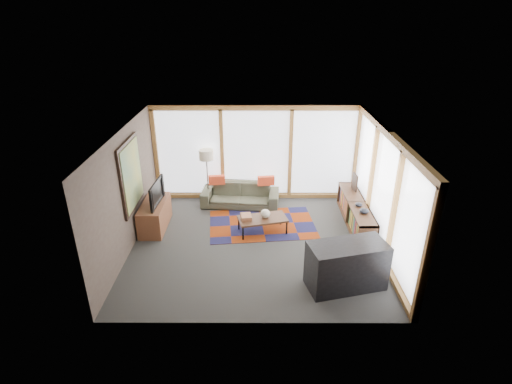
{
  "coord_description": "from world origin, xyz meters",
  "views": [
    {
      "loc": [
        0.02,
        -7.69,
        4.85
      ],
      "look_at": [
        0.0,
        0.4,
        1.1
      ],
      "focal_mm": 28.0,
      "sensor_mm": 36.0,
      "label": 1
    }
  ],
  "objects_px": {
    "tv_console": "(155,215)",
    "sofa": "(240,195)",
    "floor_lamp": "(207,177)",
    "coffee_table": "(262,225)",
    "bookshelf": "(356,213)",
    "bar_counter": "(347,266)",
    "television": "(153,193)"
  },
  "relations": [
    {
      "from": "floor_lamp",
      "to": "coffee_table",
      "type": "xyz_separation_m",
      "value": [
        1.45,
        -1.58,
        -0.57
      ]
    },
    {
      "from": "sofa",
      "to": "tv_console",
      "type": "bearing_deg",
      "value": -143.66
    },
    {
      "from": "tv_console",
      "to": "television",
      "type": "relative_size",
      "value": 1.31
    },
    {
      "from": "television",
      "to": "bar_counter",
      "type": "bearing_deg",
      "value": -114.31
    },
    {
      "from": "coffee_table",
      "to": "tv_console",
      "type": "xyz_separation_m",
      "value": [
        -2.58,
        0.23,
        0.14
      ]
    },
    {
      "from": "sofa",
      "to": "tv_console",
      "type": "relative_size",
      "value": 1.57
    },
    {
      "from": "sofa",
      "to": "bookshelf",
      "type": "relative_size",
      "value": 0.84
    },
    {
      "from": "television",
      "to": "bar_counter",
      "type": "height_order",
      "value": "television"
    },
    {
      "from": "bookshelf",
      "to": "coffee_table",
      "type": "bearing_deg",
      "value": -170.05
    },
    {
      "from": "sofa",
      "to": "television",
      "type": "xyz_separation_m",
      "value": [
        -1.98,
        -1.24,
        0.64
      ]
    },
    {
      "from": "bar_counter",
      "to": "sofa",
      "type": "bearing_deg",
      "value": 107.73
    },
    {
      "from": "coffee_table",
      "to": "bar_counter",
      "type": "xyz_separation_m",
      "value": [
        1.55,
        -2.01,
        0.27
      ]
    },
    {
      "from": "tv_console",
      "to": "television",
      "type": "distance_m",
      "value": 0.61
    },
    {
      "from": "sofa",
      "to": "floor_lamp",
      "type": "bearing_deg",
      "value": 175.95
    },
    {
      "from": "bookshelf",
      "to": "bar_counter",
      "type": "xyz_separation_m",
      "value": [
        -0.73,
        -2.41,
        0.16
      ]
    },
    {
      "from": "coffee_table",
      "to": "bar_counter",
      "type": "relative_size",
      "value": 0.78
    },
    {
      "from": "bar_counter",
      "to": "floor_lamp",
      "type": "bearing_deg",
      "value": 115.92
    },
    {
      "from": "floor_lamp",
      "to": "coffee_table",
      "type": "height_order",
      "value": "floor_lamp"
    },
    {
      "from": "coffee_table",
      "to": "sofa",
      "type": "bearing_deg",
      "value": 111.97
    },
    {
      "from": "television",
      "to": "bar_counter",
      "type": "relative_size",
      "value": 0.68
    },
    {
      "from": "tv_console",
      "to": "coffee_table",
      "type": "bearing_deg",
      "value": -5.02
    },
    {
      "from": "floor_lamp",
      "to": "tv_console",
      "type": "bearing_deg",
      "value": -129.99
    },
    {
      "from": "sofa",
      "to": "floor_lamp",
      "type": "relative_size",
      "value": 1.34
    },
    {
      "from": "coffee_table",
      "to": "television",
      "type": "relative_size",
      "value": 1.14
    },
    {
      "from": "sofa",
      "to": "bar_counter",
      "type": "xyz_separation_m",
      "value": [
        2.13,
        -3.44,
        0.16
      ]
    },
    {
      "from": "tv_console",
      "to": "bar_counter",
      "type": "relative_size",
      "value": 0.9
    },
    {
      "from": "coffee_table",
      "to": "television",
      "type": "height_order",
      "value": "television"
    },
    {
      "from": "tv_console",
      "to": "sofa",
      "type": "bearing_deg",
      "value": 31.03
    },
    {
      "from": "tv_console",
      "to": "bookshelf",
      "type": "bearing_deg",
      "value": 2.03
    },
    {
      "from": "coffee_table",
      "to": "bar_counter",
      "type": "distance_m",
      "value": 2.55
    },
    {
      "from": "tv_console",
      "to": "television",
      "type": "xyz_separation_m",
      "value": [
        0.03,
        -0.03,
        0.61
      ]
    },
    {
      "from": "coffee_table",
      "to": "television",
      "type": "xyz_separation_m",
      "value": [
        -2.56,
        0.19,
        0.75
      ]
    }
  ]
}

